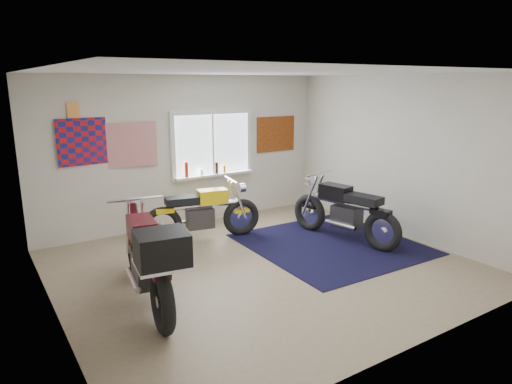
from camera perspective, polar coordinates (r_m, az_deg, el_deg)
ground at (r=6.61m, az=0.98°, el=-9.31°), size 5.50×5.50×0.00m
room_shell at (r=6.16m, az=1.04°, el=4.89°), size 5.50×5.50×5.50m
navy_rug at (r=7.56m, az=9.39°, el=-6.44°), size 2.56×2.66×0.01m
window_assembly at (r=8.56m, az=-5.46°, el=5.44°), size 1.66×0.17×1.26m
oil_bottles at (r=8.44m, az=-6.76°, el=2.84°), size 0.84×0.07×0.28m
flag_display at (r=7.69m, az=-21.91°, el=9.48°), size 1.60×0.10×1.17m
triumph_poster at (r=9.30m, az=2.49°, el=7.26°), size 0.90×0.03×0.70m
yellow_triumph at (r=7.59m, az=-6.73°, el=-2.80°), size 1.99×0.64×1.01m
black_chrome_bike at (r=7.67m, az=10.99°, el=-2.56°), size 0.70×2.09×1.08m
maroon_tourer at (r=5.39m, az=-13.20°, el=-8.21°), size 0.85×2.28×1.16m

